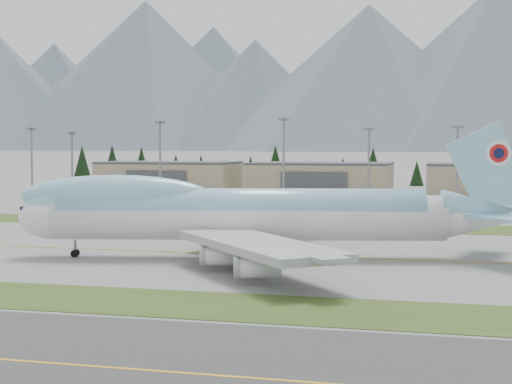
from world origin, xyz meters
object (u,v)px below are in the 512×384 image
(hangar_right, at_px, (503,180))
(hangar_center, at_px, (320,178))
(hangar_left, at_px, (169,177))
(service_vehicle_b, at_px, (374,203))
(service_vehicle_a, at_px, (256,198))
(boeing_747_freighter, at_px, (243,213))

(hangar_right, bearing_deg, hangar_center, 180.00)
(hangar_left, bearing_deg, service_vehicle_b, -25.62)
(service_vehicle_a, relative_size, service_vehicle_b, 0.77)
(hangar_center, bearing_deg, hangar_left, 180.00)
(service_vehicle_b, bearing_deg, service_vehicle_a, 63.84)
(boeing_747_freighter, relative_size, hangar_left, 1.62)
(hangar_right, height_order, service_vehicle_b, hangar_right)
(service_vehicle_a, bearing_deg, service_vehicle_b, -45.10)
(hangar_center, xyz_separation_m, service_vehicle_a, (-16.20, -26.27, -5.39))
(hangar_left, relative_size, hangar_right, 1.00)
(hangar_center, relative_size, service_vehicle_a, 15.64)
(hangar_right, xyz_separation_m, service_vehicle_a, (-76.20, -26.27, -5.39))
(hangar_left, distance_m, hangar_right, 115.00)
(boeing_747_freighter, height_order, hangar_center, boeing_747_freighter)
(service_vehicle_b, bearing_deg, hangar_left, 53.78)
(hangar_left, xyz_separation_m, service_vehicle_b, (76.92, -36.88, -5.39))
(hangar_left, distance_m, hangar_center, 55.00)
(hangar_right, distance_m, service_vehicle_b, 53.29)
(service_vehicle_a, bearing_deg, hangar_left, 116.36)
(hangar_left, xyz_separation_m, hangar_right, (115.00, 0.00, 0.00))
(service_vehicle_a, bearing_deg, boeing_747_freighter, -106.39)
(hangar_right, bearing_deg, boeing_747_freighter, -106.85)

